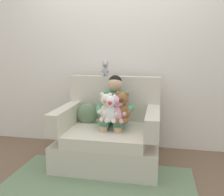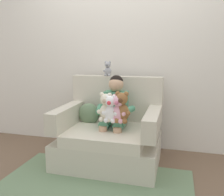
# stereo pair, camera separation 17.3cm
# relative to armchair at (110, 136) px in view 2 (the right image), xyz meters

# --- Properties ---
(ground_plane) EXTENTS (8.00, 8.00, 0.00)m
(ground_plane) POSITION_rel_armchair_xyz_m (0.00, -0.05, -0.31)
(ground_plane) COLOR brown
(back_wall) EXTENTS (6.00, 0.10, 2.60)m
(back_wall) POSITION_rel_armchair_xyz_m (0.00, 0.59, 0.99)
(back_wall) COLOR silver
(back_wall) RESTS_ON ground
(floor_rug) EXTENTS (1.83, 1.34, 0.01)m
(floor_rug) POSITION_rel_armchair_xyz_m (0.00, -0.70, -0.30)
(floor_rug) COLOR slate
(floor_rug) RESTS_ON ground
(armchair) EXTENTS (1.12, 0.87, 0.97)m
(armchair) POSITION_rel_armchair_xyz_m (0.00, 0.00, 0.00)
(armchair) COLOR beige
(armchair) RESTS_ON ground
(seated_child) EXTENTS (0.45, 0.39, 0.82)m
(seated_child) POSITION_rel_armchair_xyz_m (0.05, 0.02, 0.32)
(seated_child) COLOR #4C9370
(seated_child) RESTS_ON armchair
(plush_white) EXTENTS (0.17, 0.14, 0.29)m
(plush_white) POSITION_rel_armchair_xyz_m (0.05, -0.18, 0.35)
(plush_white) COLOR white
(plush_white) RESTS_ON armchair
(plush_cream) EXTENTS (0.18, 0.15, 0.31)m
(plush_cream) POSITION_rel_armchair_xyz_m (-0.00, -0.16, 0.36)
(plush_cream) COLOR silver
(plush_cream) RESTS_ON armchair
(plush_brown) EXTENTS (0.20, 0.16, 0.33)m
(plush_brown) POSITION_rel_armchair_xyz_m (0.17, -0.16, 0.37)
(plush_brown) COLOR brown
(plush_brown) RESTS_ON armchair
(plush_pink) EXTENTS (0.18, 0.14, 0.30)m
(plush_pink) POSITION_rel_armchair_xyz_m (0.13, -0.17, 0.36)
(plush_pink) COLOR #EAA8BC
(plush_pink) RESTS_ON armchair
(plush_grey_on_backrest) EXTENTS (0.11, 0.09, 0.18)m
(plush_grey_on_backrest) POSITION_rel_armchair_xyz_m (-0.12, 0.31, 0.74)
(plush_grey_on_backrest) COLOR #9E9EA3
(plush_grey_on_backrest) RESTS_ON armchair
(throw_pillow) EXTENTS (0.27, 0.14, 0.26)m
(throw_pillow) POSITION_rel_armchair_xyz_m (-0.30, 0.11, 0.21)
(throw_pillow) COLOR slate
(throw_pillow) RESTS_ON armchair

